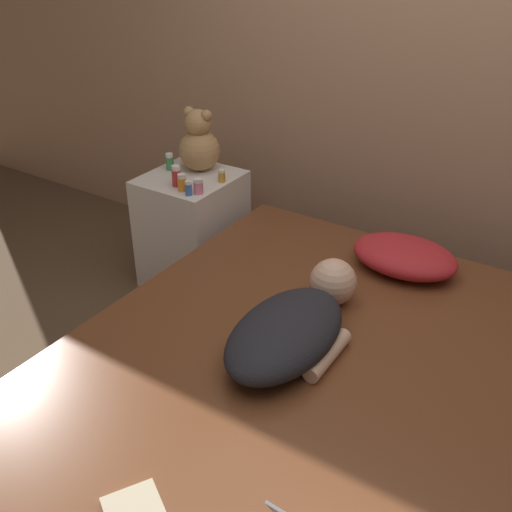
% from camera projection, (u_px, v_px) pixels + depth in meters
% --- Properties ---
extents(ground_plane, '(12.00, 12.00, 0.00)m').
position_uv_depth(ground_plane, '(306.00, 452.00, 2.32)').
color(ground_plane, brown).
extents(wall_back, '(8.00, 0.06, 2.60)m').
position_uv_depth(wall_back, '(463.00, 48.00, 2.63)').
color(wall_back, tan).
rests_on(wall_back, ground_plane).
extents(bed, '(1.73, 2.07, 0.45)m').
position_uv_depth(bed, '(309.00, 410.00, 2.21)').
color(bed, brown).
rests_on(bed, ground_plane).
extents(nightstand, '(0.45, 0.48, 0.63)m').
position_uv_depth(nightstand, '(193.00, 230.00, 3.27)').
color(nightstand, silver).
rests_on(nightstand, ground_plane).
extents(pillow, '(0.46, 0.33, 0.13)m').
position_uv_depth(pillow, '(405.00, 256.00, 2.61)').
color(pillow, red).
rests_on(pillow, bed).
extents(person_lying, '(0.36, 0.77, 0.19)m').
position_uv_depth(person_lying, '(295.00, 324.00, 2.15)').
color(person_lying, black).
rests_on(person_lying, bed).
extents(teddy_bear, '(0.22, 0.22, 0.33)m').
position_uv_depth(teddy_bear, '(199.00, 144.00, 3.12)').
color(teddy_bear, tan).
rests_on(teddy_bear, nightstand).
extents(bottle_orange, '(0.04, 0.04, 0.09)m').
position_uv_depth(bottle_orange, '(182.00, 183.00, 2.93)').
color(bottle_orange, orange).
rests_on(bottle_orange, nightstand).
extents(bottle_red, '(0.05, 0.05, 0.11)m').
position_uv_depth(bottle_red, '(176.00, 176.00, 2.98)').
color(bottle_red, '#B72D2D').
rests_on(bottle_red, nightstand).
extents(bottle_pink, '(0.05, 0.05, 0.08)m').
position_uv_depth(bottle_pink, '(198.00, 186.00, 2.91)').
color(bottle_pink, pink).
rests_on(bottle_pink, nightstand).
extents(bottle_amber, '(0.04, 0.04, 0.07)m').
position_uv_depth(bottle_amber, '(222.00, 176.00, 3.03)').
color(bottle_amber, gold).
rests_on(bottle_amber, nightstand).
extents(bottle_green, '(0.04, 0.04, 0.09)m').
position_uv_depth(bottle_green, '(170.00, 162.00, 3.17)').
color(bottle_green, '#3D8E4C').
rests_on(bottle_green, nightstand).
extents(bottle_blue, '(0.03, 0.03, 0.07)m').
position_uv_depth(bottle_blue, '(188.00, 188.00, 2.89)').
color(bottle_blue, '#3866B2').
rests_on(bottle_blue, nightstand).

